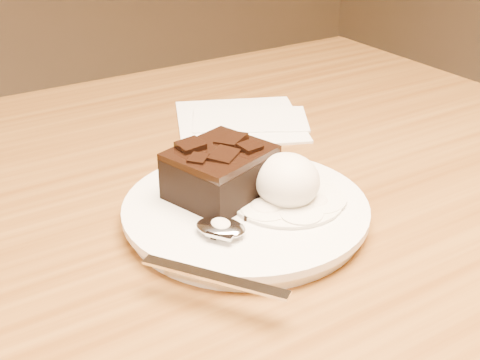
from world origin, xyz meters
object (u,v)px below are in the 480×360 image
ice_cream_scoop (287,180)px  napkin (239,120)px  spoon (221,229)px  plate (246,212)px  brownie (221,175)px

ice_cream_scoop → napkin: ice_cream_scoop is taller
spoon → napkin: spoon is taller
ice_cream_scoop → spoon: size_ratio=0.36×
plate → napkin: (0.13, 0.21, -0.01)m
brownie → napkin: bearing=53.2°
brownie → spoon: size_ratio=0.50×
plate → brownie: size_ratio=2.62×
ice_cream_scoop → napkin: size_ratio=0.41×
plate → ice_cream_scoop: bearing=-23.2°
spoon → napkin: 0.30m
plate → brownie: brownie is taller
plate → spoon: (-0.05, -0.03, 0.01)m
napkin → plate: bearing=-120.9°
spoon → napkin: bearing=20.1°
brownie → spoon: bearing=-120.7°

